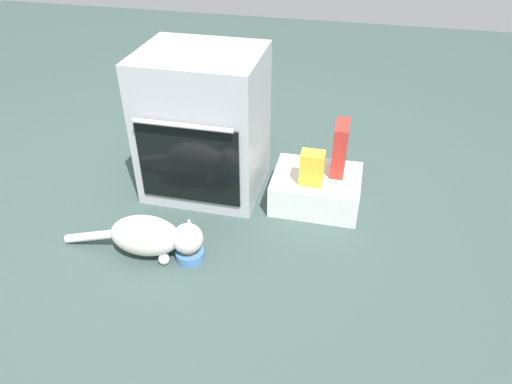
# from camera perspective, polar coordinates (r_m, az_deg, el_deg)

# --- Properties ---
(ground) EXTENTS (8.00, 8.00, 0.00)m
(ground) POSITION_cam_1_polar(r_m,az_deg,el_deg) (2.48, -9.81, -4.22)
(ground) COLOR #384C47
(oven) EXTENTS (0.62, 0.57, 0.78)m
(oven) POSITION_cam_1_polar(r_m,az_deg,el_deg) (2.58, -6.30, 8.11)
(oven) COLOR #B7BABF
(oven) RESTS_ON ground
(pantry_cabinet) EXTENTS (0.46, 0.38, 0.18)m
(pantry_cabinet) POSITION_cam_1_polar(r_m,az_deg,el_deg) (2.59, 7.24, 0.37)
(pantry_cabinet) COLOR white
(pantry_cabinet) RESTS_ON ground
(food_bowl) EXTENTS (0.13, 0.13, 0.08)m
(food_bowl) POSITION_cam_1_polar(r_m,az_deg,el_deg) (2.27, -7.95, -7.39)
(food_bowl) COLOR #4C7AB7
(food_bowl) RESTS_ON ground
(cat) EXTENTS (0.71, 0.21, 0.21)m
(cat) POSITION_cam_1_polar(r_m,az_deg,el_deg) (2.27, -12.35, -5.21)
(cat) COLOR silver
(cat) RESTS_ON ground
(snack_bag) EXTENTS (0.12, 0.09, 0.18)m
(snack_bag) POSITION_cam_1_polar(r_m,az_deg,el_deg) (2.43, 6.75, 2.86)
(snack_bag) COLOR yellow
(snack_bag) RESTS_ON pantry_cabinet
(cereal_box) EXTENTS (0.07, 0.18, 0.28)m
(cereal_box) POSITION_cam_1_polar(r_m,az_deg,el_deg) (2.52, 10.08, 5.21)
(cereal_box) COLOR #B72D28
(cereal_box) RESTS_ON pantry_cabinet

